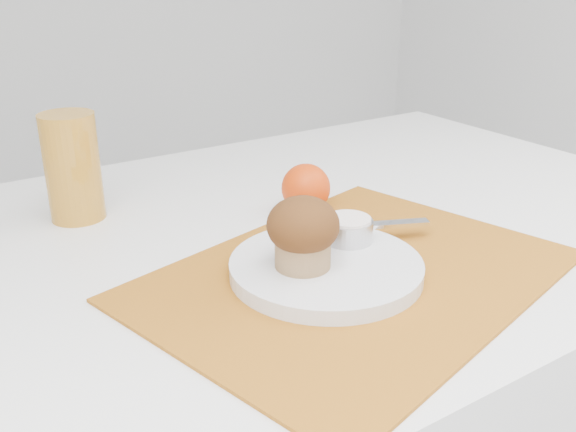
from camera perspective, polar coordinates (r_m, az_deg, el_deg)
table at (r=1.10m, az=1.35°, el=-18.67°), size 1.20×0.80×0.75m
placemat at (r=0.75m, az=6.01°, el=-5.26°), size 0.56×0.47×0.00m
plate at (r=0.74m, az=3.40°, el=-4.61°), size 0.27×0.27×0.02m
ramekin at (r=0.79m, az=5.36°, el=-1.27°), size 0.07×0.07×0.03m
cream at (r=0.78m, az=5.40°, el=-0.37°), size 0.07×0.07×0.01m
raspberry_near at (r=0.78m, az=1.31°, el=-1.59°), size 0.02×0.02×0.02m
raspberry_far at (r=0.78m, az=5.16°, el=-1.88°), size 0.02×0.02×0.02m
butter_knife at (r=0.82m, az=5.88°, el=-0.93°), size 0.19×0.09×0.00m
orange at (r=0.92m, az=1.60°, el=2.50°), size 0.07×0.07×0.07m
juice_glass at (r=0.93m, az=-18.61°, el=4.13°), size 0.08×0.08×0.15m
muffin at (r=0.71m, az=1.34°, el=-1.41°), size 0.08×0.08×0.08m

